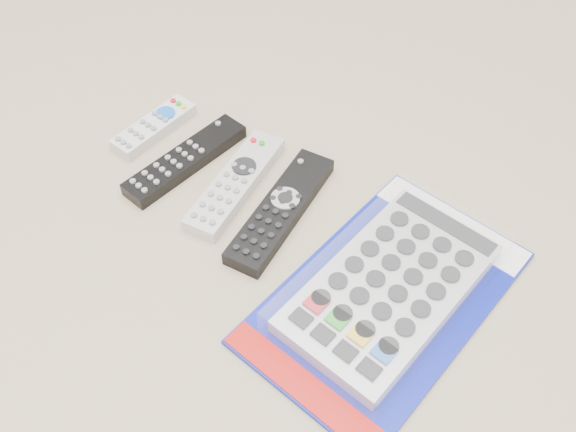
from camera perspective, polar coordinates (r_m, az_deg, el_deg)
The scene contains 5 objects.
remote_small_grey at distance 1.03m, azimuth -11.84°, elevation 7.78°, with size 0.06×0.15×0.02m.
remote_slim_black at distance 0.96m, azimuth -9.14°, elevation 4.95°, with size 0.08×0.21×0.02m.
remote_silver_dvd at distance 0.92m, azimuth -4.69°, elevation 2.93°, with size 0.07×0.21×0.02m.
remote_large_black at distance 0.88m, azimuth -0.65°, elevation 0.55°, with size 0.07×0.23×0.02m.
jumbo_remote_packaged at distance 0.80m, azimuth 9.05°, elevation -6.16°, with size 0.27×0.39×0.05m.
Camera 1 is at (0.35, -0.47, 0.68)m, focal length 40.00 mm.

